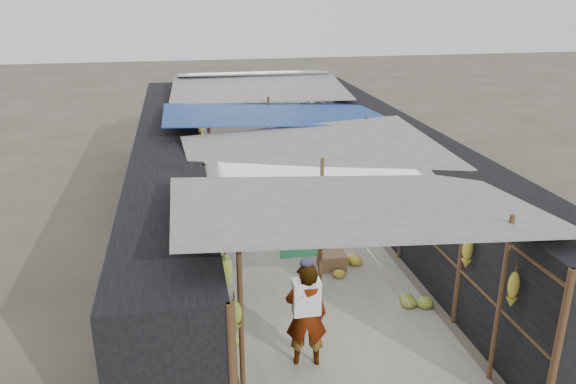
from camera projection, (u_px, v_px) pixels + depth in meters
aisle_slab at (285, 219)px, 13.89m from camera, size 3.60×16.00×0.02m
stall_left at (171, 182)px, 13.01m from camera, size 1.40×15.00×2.30m
stall_right at (392, 169)px, 13.98m from camera, size 1.40×15.00×2.30m
crate_near at (313, 245)px, 12.22m from camera, size 0.45×0.36×0.27m
crate_mid at (332, 261)px, 11.41m from camera, size 0.57×0.46×0.33m
crate_back at (245, 211)px, 14.01m from camera, size 0.60×0.55×0.30m
black_basin at (319, 180)px, 16.45m from camera, size 0.54×0.54×0.16m
vendor_elderly at (306, 315)px, 8.28m from camera, size 0.68×0.50×1.70m
shopper_blue at (303, 208)px, 12.09m from camera, size 1.04×0.89×1.86m
vendor_seated at (340, 184)px, 14.99m from camera, size 0.44×0.65×0.93m
market_canopy at (284, 121)px, 13.37m from camera, size 5.62×15.20×2.77m
hanging_bananas at (295, 157)px, 13.22m from camera, size 3.96×13.70×0.86m
floor_bananas at (289, 210)px, 14.08m from camera, size 3.95×9.96×0.34m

